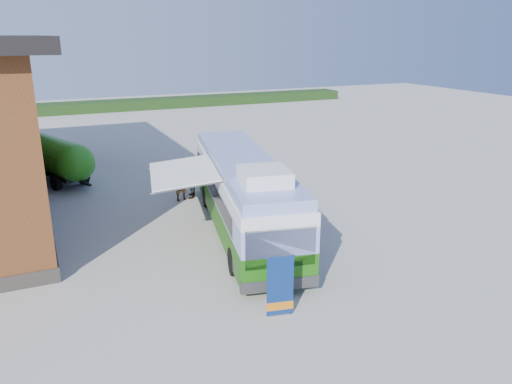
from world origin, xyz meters
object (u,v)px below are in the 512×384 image
person_a (181,181)px  person_b (189,180)px  bus (243,191)px  slurry_tanker (56,157)px  picnic_table (286,210)px  banner (280,292)px

person_a → person_b: person_a is taller
bus → person_a: (-1.16, 4.81, -0.73)m
bus → slurry_tanker: bearing=132.6°
bus → person_a: bus is taller
person_a → bus: bearing=-89.5°
picnic_table → slurry_tanker: slurry_tanker is taller
bus → banner: size_ratio=6.45×
banner → person_b: banner is taller
person_b → bus: bearing=30.7°
banner → person_a: bearing=99.7°
person_a → slurry_tanker: size_ratio=0.31×
picnic_table → slurry_tanker: 13.30m
banner → person_a: size_ratio=0.96×
slurry_tanker → person_a: bearing=-69.8°
banner → slurry_tanker: (-4.71, 16.71, 0.64)m
banner → slurry_tanker: size_ratio=0.29×
banner → person_a: 11.06m
person_b → slurry_tanker: (-5.56, 5.47, 0.49)m
bus → person_b: size_ratio=6.51×
bus → slurry_tanker: 12.21m
banner → picnic_table: 7.16m
banner → slurry_tanker: slurry_tanker is taller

